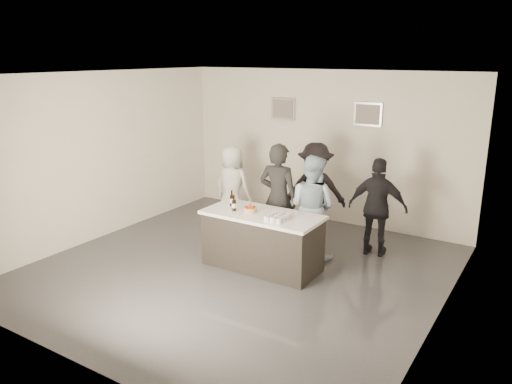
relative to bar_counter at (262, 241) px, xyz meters
The scene contains 19 objects.
floor 0.58m from the bar_counter, 134.54° to the right, with size 6.00×6.00×0.00m, color #3D3D42.
ceiling 2.58m from the bar_counter, 134.54° to the right, with size 6.00×6.00×0.00m, color white.
wall_back 2.94m from the bar_counter, 95.47° to the left, with size 6.00×0.04×3.00m, color silver.
wall_front 3.44m from the bar_counter, 94.58° to the right, with size 6.00×0.04×3.00m, color silver.
wall_left 3.44m from the bar_counter, behind, with size 0.04×6.00×3.00m, color silver.
wall_right 2.94m from the bar_counter, ahead, with size 0.04×6.00×3.00m, color silver.
picture_left 3.42m from the bar_counter, 113.25° to the left, with size 0.54×0.04×0.44m, color #B2B2B7.
picture_right 3.28m from the bar_counter, 76.72° to the left, with size 0.54×0.04×0.44m, color #B2B2B7.
bar_counter is the anchor object (origin of this frame).
cake 0.52m from the bar_counter, 162.37° to the right, with size 0.21×0.21×0.07m, color orange.
beer_bottle_a 0.86m from the bar_counter, behind, with size 0.07×0.07×0.26m, color black.
beer_bottle_b 0.74m from the bar_counter, 165.33° to the right, with size 0.07×0.07×0.26m, color black.
tumbler_cluster 0.61m from the bar_counter, 18.66° to the right, with size 0.30×0.40×0.08m, color gold.
candles 0.57m from the bar_counter, 133.31° to the right, with size 0.24×0.08×0.01m, color pink.
person_main_black 0.88m from the bar_counter, 99.74° to the left, with size 0.69×0.45×1.88m, color black.
person_main_blue 1.04m from the bar_counter, 62.99° to the left, with size 0.84×0.65×1.72m, color #A4BCD7.
person_guest_left 2.17m from the bar_counter, 137.42° to the left, with size 0.77×0.50×1.58m, color white.
person_guest_right 2.03m from the bar_counter, 47.88° to the left, with size 0.97×0.41×1.66m, color black.
person_guest_back 1.82m from the bar_counter, 88.45° to the left, with size 1.13×0.65×1.75m, color black.
Camera 1 is at (4.09, -6.00, 3.28)m, focal length 35.00 mm.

